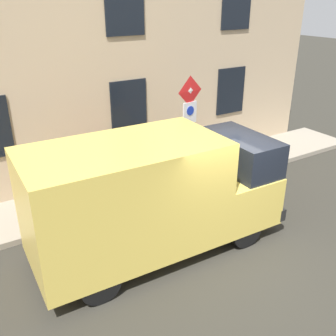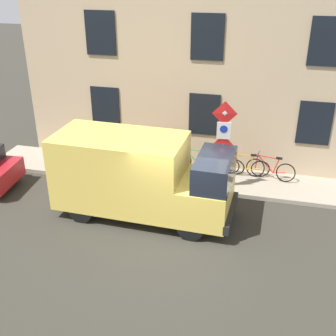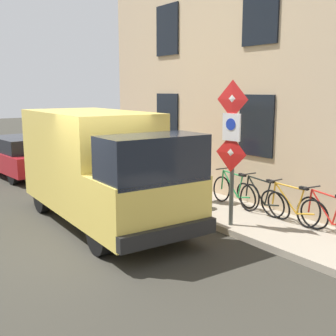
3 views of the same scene
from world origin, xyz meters
name	(u,v)px [view 1 (image 1 of 3)]	position (x,y,z in m)	size (l,w,h in m)	color
ground_plane	(223,247)	(0.00, 0.00, 0.00)	(80.00, 80.00, 0.00)	#323028
sidewalk_slab	(147,184)	(3.40, 0.00, 0.07)	(1.92, 15.61, 0.14)	gray
building_facade	(121,62)	(4.71, 0.00, 3.32)	(0.75, 13.61, 6.64)	tan
sign_post_stacked	(189,121)	(2.64, -0.90, 2.01)	(0.18, 0.56, 2.92)	#474C47
delivery_van	(153,194)	(0.74, 1.29, 1.33)	(2.16, 5.39, 2.50)	#E6C754
bicycle_red	(208,149)	(3.81, -2.47, 0.51)	(0.50, 1.71, 0.89)	black
bicycle_orange	(185,154)	(3.81, -1.61, 0.51)	(0.46, 1.71, 0.89)	black
bicycle_black	(161,160)	(3.81, -0.74, 0.51)	(0.46, 1.72, 0.89)	black
bicycle_green	(135,166)	(3.81, 0.13, 0.51)	(0.46, 1.71, 0.89)	black
pedestrian	(113,160)	(3.39, 0.99, 1.07)	(0.30, 0.43, 1.72)	#262B47
litter_bin	(134,182)	(2.79, 0.71, 0.59)	(0.44, 0.44, 0.90)	#2D5133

